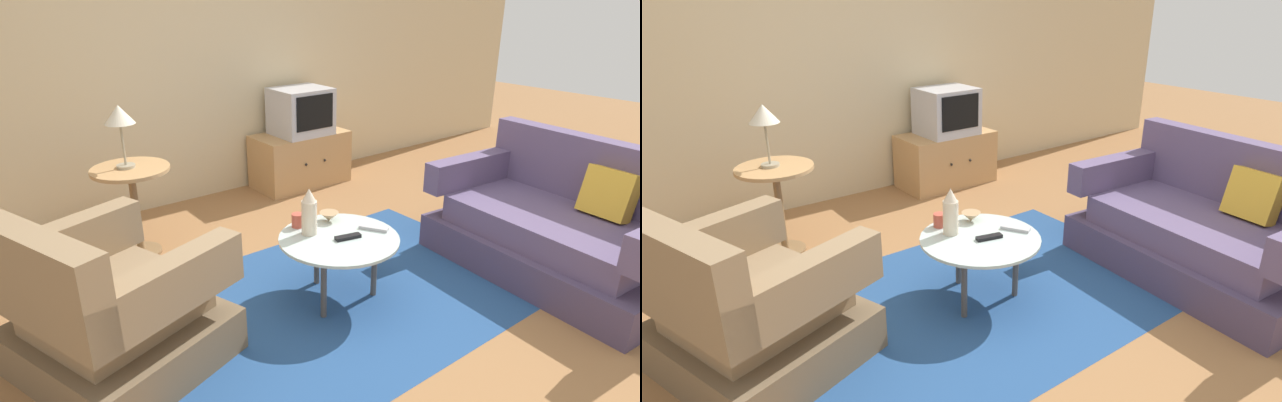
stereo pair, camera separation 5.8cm
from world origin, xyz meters
TOP-DOWN VIEW (x-y plane):
  - ground_plane at (0.00, 0.00)m, footprint 16.00×16.00m
  - back_wall at (0.00, 2.33)m, footprint 9.00×0.12m
  - area_rug at (0.02, 0.16)m, footprint 2.51×1.67m
  - armchair at (-1.27, 0.35)m, footprint 1.10×1.12m
  - couch at (1.41, -0.45)m, footprint 1.00×1.61m
  - coffee_table at (0.02, 0.16)m, footprint 0.72×0.72m
  - side_table at (-0.73, 1.49)m, footprint 0.52×0.52m
  - tv_stand at (1.05, 1.99)m, footprint 0.90×0.49m
  - television at (1.05, 1.97)m, footprint 0.50×0.44m
  - table_lamp at (-0.74, 1.51)m, footprint 0.20×0.20m
  - vase at (-0.09, 0.31)m, footprint 0.09×0.09m
  - mug at (-0.08, 0.43)m, footprint 0.12×0.07m
  - bowl at (0.12, 0.38)m, footprint 0.12×0.12m
  - tv_remote_dark at (0.05, 0.12)m, footprint 0.16×0.08m
  - tv_remote_silver at (0.25, 0.12)m, footprint 0.13×0.18m

SIDE VIEW (x-z plane):
  - ground_plane at x=0.00m, z-range 0.00..0.00m
  - area_rug at x=0.02m, z-range 0.00..0.00m
  - tv_stand at x=1.05m, z-range 0.00..0.51m
  - couch at x=1.41m, z-range -0.14..0.72m
  - armchair at x=-1.27m, z-range -0.13..0.74m
  - coffee_table at x=0.02m, z-range 0.17..0.58m
  - tv_remote_dark at x=0.05m, z-range 0.41..0.43m
  - tv_remote_silver at x=0.25m, z-range 0.41..0.43m
  - bowl at x=0.12m, z-range 0.41..0.47m
  - mug at x=-0.08m, z-range 0.41..0.50m
  - side_table at x=-0.73m, z-range 0.14..0.79m
  - vase at x=-0.09m, z-range 0.41..0.69m
  - television at x=1.05m, z-range 0.51..0.94m
  - table_lamp at x=-0.74m, z-range 0.78..1.20m
  - back_wall at x=0.00m, z-range 0.00..2.70m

